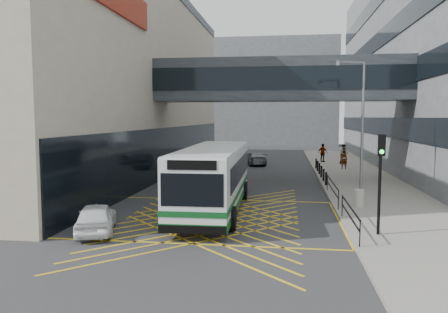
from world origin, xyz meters
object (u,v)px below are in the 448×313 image
at_px(car_white, 96,217).
at_px(car_silver, 255,158).
at_px(street_lamp, 360,123).
at_px(car_dark, 229,161).
at_px(litter_bin, 359,198).
at_px(pedestrian_c, 323,153).
at_px(pedestrian_b, 344,154).
at_px(traffic_light, 380,170).
at_px(pedestrian_a, 344,160).
at_px(bus, 214,177).

bearing_deg(car_white, car_silver, -117.90).
bearing_deg(street_lamp, car_dark, 99.58).
distance_m(litter_bin, pedestrian_c, 23.06).
distance_m(car_white, pedestrian_b, 30.83).
xyz_separation_m(street_lamp, pedestrian_b, (1.83, 20.05, -3.38)).
xyz_separation_m(car_silver, pedestrian_c, (6.95, 2.26, 0.42)).
bearing_deg(traffic_light, pedestrian_a, 90.18).
bearing_deg(car_white, pedestrian_c, -129.70).
bearing_deg(litter_bin, car_silver, 108.39).
xyz_separation_m(pedestrian_a, pedestrian_b, (0.59, 4.43, 0.14)).
relative_size(car_white, street_lamp, 0.53).
bearing_deg(car_dark, bus, 105.43).
bearing_deg(traffic_light, pedestrian_b, 89.57).
bearing_deg(pedestrian_b, car_silver, 153.02).
bearing_deg(street_lamp, car_silver, 88.84).
relative_size(traffic_light, pedestrian_a, 2.37).
bearing_deg(litter_bin, traffic_light, -91.45).
relative_size(car_white, traffic_light, 1.01).
bearing_deg(pedestrian_b, pedestrian_c, 108.41).
relative_size(traffic_light, pedestrian_b, 2.04).
height_order(litter_bin, pedestrian_b, pedestrian_b).
distance_m(car_dark, car_silver, 4.49).
distance_m(bus, pedestrian_c, 25.48).
height_order(bus, street_lamp, street_lamp).
height_order(car_silver, pedestrian_b, pedestrian_b).
distance_m(pedestrian_b, pedestrian_c, 2.57).
distance_m(car_dark, street_lamp, 18.46).
bearing_deg(litter_bin, pedestrian_b, 84.72).
bearing_deg(car_white, street_lamp, -165.18).
bearing_deg(pedestrian_c, car_dark, 71.73).
height_order(car_white, street_lamp, street_lamp).
height_order(traffic_light, pedestrian_a, traffic_light).
relative_size(car_silver, pedestrian_b, 2.25).
height_order(litter_bin, pedestrian_a, pedestrian_a).
bearing_deg(bus, traffic_light, -31.83).
bearing_deg(pedestrian_a, pedestrian_c, -74.09).
height_order(car_white, car_dark, car_dark).
bearing_deg(car_white, pedestrian_a, -137.29).
bearing_deg(bus, pedestrian_c, 71.68).
height_order(street_lamp, pedestrian_b, street_lamp).
xyz_separation_m(car_white, car_silver, (4.73, 27.07, 0.04)).
distance_m(bus, pedestrian_a, 20.28).
distance_m(car_dark, pedestrian_b, 11.94).
bearing_deg(car_silver, pedestrian_c, -177.78).
bearing_deg(car_white, pedestrian_b, -134.21).
distance_m(car_white, car_dark, 23.28).
height_order(car_dark, pedestrian_a, pedestrian_a).
bearing_deg(traffic_light, car_dark, 115.70).
bearing_deg(bus, car_silver, 87.37).
xyz_separation_m(traffic_light, litter_bin, (0.14, 5.63, -2.16)).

